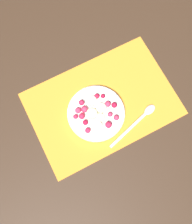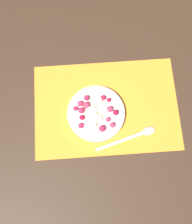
% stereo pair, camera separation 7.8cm
% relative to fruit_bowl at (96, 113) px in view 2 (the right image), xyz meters
% --- Properties ---
extents(ground_plane, '(3.00, 3.00, 0.00)m').
position_rel_fruit_bowl_xyz_m(ground_plane, '(-0.04, -0.02, -0.02)').
color(ground_plane, '#382619').
extents(placemat, '(0.47, 0.32, 0.01)m').
position_rel_fruit_bowl_xyz_m(placemat, '(-0.04, -0.02, -0.02)').
color(placemat, orange).
rests_on(placemat, ground_plane).
extents(fruit_bowl, '(0.18, 0.18, 0.05)m').
position_rel_fruit_bowl_xyz_m(fruit_bowl, '(0.00, 0.00, 0.00)').
color(fruit_bowl, white).
rests_on(fruit_bowl, placemat).
extents(spoon, '(0.20, 0.07, 0.01)m').
position_rel_fruit_bowl_xyz_m(spoon, '(-0.12, 0.08, -0.01)').
color(spoon, silver).
rests_on(spoon, placemat).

